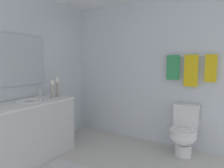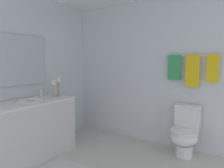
{
  "view_description": "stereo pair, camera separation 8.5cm",
  "coord_description": "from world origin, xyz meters",
  "px_view_note": "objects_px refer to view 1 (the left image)",
  "views": [
    {
      "loc": [
        1.1,
        -1.85,
        1.38
      ],
      "look_at": [
        -0.27,
        0.51,
        1.09
      ],
      "focal_mm": 31.39,
      "sensor_mm": 36.0,
      "label": 1
    },
    {
      "loc": [
        1.18,
        -1.8,
        1.38
      ],
      "look_at": [
        -0.27,
        0.51,
        1.09
      ],
      "focal_mm": 31.39,
      "sensor_mm": 36.0,
      "label": 2
    }
  ],
  "objects_px": {
    "toilet": "(184,132)",
    "towel_bar": "(192,56)",
    "sink_basin": "(29,104)",
    "towel_near_corner": "(211,68)",
    "towel_near_vanity": "(173,67)",
    "mirror": "(15,60)",
    "vanity_cabinet": "(31,131)",
    "towel_center": "(191,71)",
    "candle_holder_short": "(53,88)",
    "candle_holder_tall": "(57,86)"
  },
  "relations": [
    {
      "from": "vanity_cabinet",
      "to": "towel_bar",
      "type": "distance_m",
      "value": 2.62
    },
    {
      "from": "mirror",
      "to": "toilet",
      "type": "xyz_separation_m",
      "value": [
        2.13,
        1.26,
        -1.06
      ]
    },
    {
      "from": "towel_near_corner",
      "to": "towel_near_vanity",
      "type": "bearing_deg",
      "value": 180.0
    },
    {
      "from": "candle_holder_short",
      "to": "toilet",
      "type": "xyz_separation_m",
      "value": [
        1.82,
        0.85,
        -0.63
      ]
    },
    {
      "from": "toilet",
      "to": "towel_near_vanity",
      "type": "distance_m",
      "value": 1.0
    },
    {
      "from": "vanity_cabinet",
      "to": "towel_center",
      "type": "height_order",
      "value": "towel_center"
    },
    {
      "from": "candle_holder_short",
      "to": "towel_near_vanity",
      "type": "xyz_separation_m",
      "value": [
        1.58,
        1.06,
        0.32
      ]
    },
    {
      "from": "vanity_cabinet",
      "to": "towel_bar",
      "type": "bearing_deg",
      "value": 38.13
    },
    {
      "from": "candle_holder_short",
      "to": "towel_bar",
      "type": "bearing_deg",
      "value": 30.13
    },
    {
      "from": "towel_near_vanity",
      "to": "towel_center",
      "type": "relative_size",
      "value": 0.81
    },
    {
      "from": "towel_center",
      "to": "towel_near_corner",
      "type": "height_order",
      "value": "same"
    },
    {
      "from": "towel_bar",
      "to": "towel_near_corner",
      "type": "bearing_deg",
      "value": -3.81
    },
    {
      "from": "mirror",
      "to": "towel_center",
      "type": "bearing_deg",
      "value": 34.02
    },
    {
      "from": "towel_near_vanity",
      "to": "towel_bar",
      "type": "bearing_deg",
      "value": 3.81
    },
    {
      "from": "candle_holder_tall",
      "to": "mirror",
      "type": "bearing_deg",
      "value": -121.3
    },
    {
      "from": "towel_bar",
      "to": "towel_near_vanity",
      "type": "relative_size",
      "value": 2.05
    },
    {
      "from": "sink_basin",
      "to": "towel_bar",
      "type": "bearing_deg",
      "value": 38.11
    },
    {
      "from": "towel_near_vanity",
      "to": "towel_center",
      "type": "bearing_deg",
      "value": 0.0
    },
    {
      "from": "towel_near_vanity",
      "to": "towel_near_corner",
      "type": "relative_size",
      "value": 0.98
    },
    {
      "from": "towel_near_vanity",
      "to": "towel_center",
      "type": "xyz_separation_m",
      "value": [
        0.27,
        0.0,
        -0.05
      ]
    },
    {
      "from": "candle_holder_tall",
      "to": "towel_near_vanity",
      "type": "xyz_separation_m",
      "value": [
        1.59,
        0.95,
        0.3
      ]
    },
    {
      "from": "vanity_cabinet",
      "to": "sink_basin",
      "type": "bearing_deg",
      "value": 90.0
    },
    {
      "from": "sink_basin",
      "to": "towel_near_corner",
      "type": "xyz_separation_m",
      "value": [
        2.16,
        1.46,
        0.5
      ]
    },
    {
      "from": "candle_holder_short",
      "to": "vanity_cabinet",
      "type": "bearing_deg",
      "value": -94.95
    },
    {
      "from": "towel_bar",
      "to": "towel_near_corner",
      "type": "distance_m",
      "value": 0.33
    },
    {
      "from": "towel_near_corner",
      "to": "candle_holder_tall",
      "type": "bearing_deg",
      "value": -155.85
    },
    {
      "from": "candle_holder_short",
      "to": "towel_bar",
      "type": "distance_m",
      "value": 2.2
    },
    {
      "from": "sink_basin",
      "to": "mirror",
      "type": "height_order",
      "value": "mirror"
    },
    {
      "from": "towel_bar",
      "to": "candle_holder_tall",
      "type": "bearing_deg",
      "value": -152.38
    },
    {
      "from": "sink_basin",
      "to": "candle_holder_tall",
      "type": "distance_m",
      "value": 0.55
    },
    {
      "from": "vanity_cabinet",
      "to": "sink_basin",
      "type": "distance_m",
      "value": 0.39
    },
    {
      "from": "towel_near_vanity",
      "to": "vanity_cabinet",
      "type": "bearing_deg",
      "value": -137.86
    },
    {
      "from": "mirror",
      "to": "candle_holder_tall",
      "type": "height_order",
      "value": "mirror"
    },
    {
      "from": "candle_holder_tall",
      "to": "candle_holder_short",
      "type": "height_order",
      "value": "candle_holder_tall"
    },
    {
      "from": "candle_holder_short",
      "to": "towel_center",
      "type": "height_order",
      "value": "towel_center"
    },
    {
      "from": "toilet",
      "to": "towel_near_corner",
      "type": "bearing_deg",
      "value": 34.11
    },
    {
      "from": "mirror",
      "to": "candle_holder_short",
      "type": "relative_size",
      "value": 3.7
    },
    {
      "from": "vanity_cabinet",
      "to": "towel_bar",
      "type": "height_order",
      "value": "towel_bar"
    },
    {
      "from": "sink_basin",
      "to": "mirror",
      "type": "relative_size",
      "value": 0.4
    },
    {
      "from": "towel_near_corner",
      "to": "vanity_cabinet",
      "type": "bearing_deg",
      "value": -145.86
    },
    {
      "from": "mirror",
      "to": "towel_near_vanity",
      "type": "relative_size",
      "value": 2.53
    },
    {
      "from": "sink_basin",
      "to": "towel_bar",
      "type": "height_order",
      "value": "towel_bar"
    },
    {
      "from": "mirror",
      "to": "towel_near_corner",
      "type": "height_order",
      "value": "mirror"
    },
    {
      "from": "candle_holder_tall",
      "to": "towel_near_corner",
      "type": "relative_size",
      "value": 0.76
    },
    {
      "from": "sink_basin",
      "to": "candle_holder_short",
      "type": "relative_size",
      "value": 1.49
    },
    {
      "from": "candle_holder_short",
      "to": "towel_near_vanity",
      "type": "relative_size",
      "value": 0.68
    },
    {
      "from": "toilet",
      "to": "towel_bar",
      "type": "xyz_separation_m",
      "value": [
        0.03,
        0.22,
        1.13
      ]
    },
    {
      "from": "towel_near_corner",
      "to": "towel_center",
      "type": "bearing_deg",
      "value": 180.0
    },
    {
      "from": "vanity_cabinet",
      "to": "mirror",
      "type": "bearing_deg",
      "value": 179.99
    },
    {
      "from": "towel_center",
      "to": "towel_near_corner",
      "type": "bearing_deg",
      "value": 0.0
    }
  ]
}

